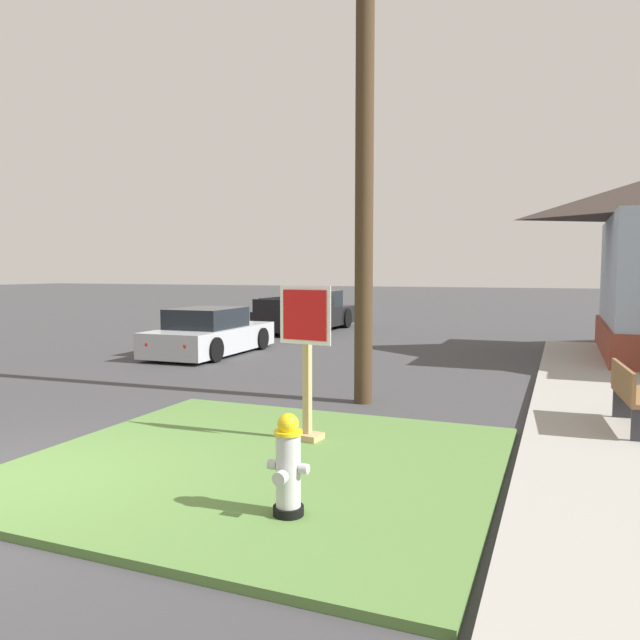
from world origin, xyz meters
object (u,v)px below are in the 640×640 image
at_px(street_bench, 632,394).
at_px(manhole_cover, 172,415).
at_px(utility_pole, 365,128).
at_px(pickup_truck_black, 309,314).
at_px(parked_sedan_silver, 210,334).
at_px(stop_sign, 306,366).
at_px(fire_hydrant, 288,467).

bearing_deg(street_bench, manhole_cover, -168.64).
xyz_separation_m(manhole_cover, utility_pole, (2.44, 2.00, 4.55)).
relative_size(street_bench, utility_pole, 0.17).
height_order(pickup_truck_black, street_bench, pickup_truck_black).
xyz_separation_m(manhole_cover, parked_sedan_silver, (-3.21, 6.21, 0.53)).
xyz_separation_m(parked_sedan_silver, pickup_truck_black, (-0.07, 6.97, 0.08)).
distance_m(stop_sign, parked_sedan_silver, 9.01).
relative_size(fire_hydrant, utility_pole, 0.10).
relative_size(stop_sign, utility_pole, 0.22).
bearing_deg(stop_sign, utility_pole, 92.32).
xyz_separation_m(manhole_cover, street_bench, (6.43, 1.29, 0.58)).
bearing_deg(parked_sedan_silver, stop_sign, -50.13).
height_order(fire_hydrant, stop_sign, stop_sign).
xyz_separation_m(fire_hydrant, utility_pole, (-0.90, 4.96, 4.05)).
height_order(manhole_cover, street_bench, street_bench).
relative_size(manhole_cover, utility_pole, 0.08).
distance_m(fire_hydrant, stop_sign, 2.45).
relative_size(manhole_cover, street_bench, 0.47).
distance_m(manhole_cover, parked_sedan_silver, 7.01).
bearing_deg(street_bench, fire_hydrant, -126.03).
relative_size(fire_hydrant, parked_sedan_silver, 0.21).
bearing_deg(fire_hydrant, pickup_truck_black, 112.33).
bearing_deg(fire_hydrant, parked_sedan_silver, 125.58).
bearing_deg(stop_sign, fire_hydrant, -70.74).
xyz_separation_m(manhole_cover, pickup_truck_black, (-3.28, 13.18, 0.61)).
bearing_deg(parked_sedan_silver, fire_hydrant, -54.42).
bearing_deg(parked_sedan_silver, street_bench, -27.01).
xyz_separation_m(street_bench, utility_pole, (-3.99, 0.71, 3.97)).
height_order(stop_sign, parked_sedan_silver, stop_sign).
distance_m(fire_hydrant, parked_sedan_silver, 11.27).
bearing_deg(manhole_cover, parked_sedan_silver, 117.36).
bearing_deg(pickup_truck_black, street_bench, -50.73).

